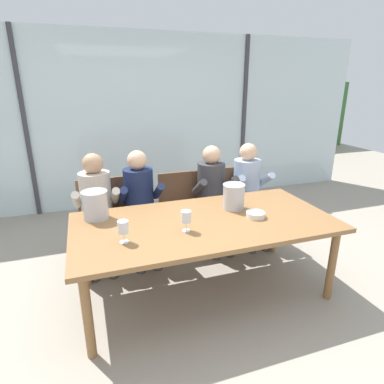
{
  "coord_description": "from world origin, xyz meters",
  "views": [
    {
      "loc": [
        -0.94,
        -2.42,
        1.88
      ],
      "look_at": [
        0.0,
        0.35,
        0.88
      ],
      "focal_mm": 30.06,
      "sensor_mm": 36.0,
      "label": 1
    }
  ],
  "objects_px": {
    "person_charcoal_jacket": "(213,191)",
    "ice_bucket_secondary": "(95,205)",
    "chair_right_of_center": "(211,201)",
    "dining_table": "(205,227)",
    "tasting_bowl": "(256,215)",
    "chair_near_curtain": "(99,214)",
    "person_pale_blue_shirt": "(249,187)",
    "wine_glass_by_left_taster": "(123,227)",
    "person_beige_jumper": "(97,204)",
    "chair_left_of_center": "(135,209)",
    "chair_near_window_right": "(243,197)",
    "wine_glass_near_bucket": "(186,217)",
    "person_navy_polo": "(140,199)",
    "ice_bucket_primary": "(234,196)",
    "chair_center": "(178,205)"
  },
  "relations": [
    {
      "from": "person_charcoal_jacket",
      "to": "ice_bucket_secondary",
      "type": "bearing_deg",
      "value": -160.36
    },
    {
      "from": "chair_right_of_center",
      "to": "person_charcoal_jacket",
      "type": "bearing_deg",
      "value": -107.99
    },
    {
      "from": "dining_table",
      "to": "tasting_bowl",
      "type": "distance_m",
      "value": 0.47
    },
    {
      "from": "chair_near_curtain",
      "to": "person_pale_blue_shirt",
      "type": "xyz_separation_m",
      "value": [
        1.75,
        -0.15,
        0.17
      ]
    },
    {
      "from": "person_charcoal_jacket",
      "to": "wine_glass_by_left_taster",
      "type": "distance_m",
      "value": 1.55
    },
    {
      "from": "person_charcoal_jacket",
      "to": "person_pale_blue_shirt",
      "type": "relative_size",
      "value": 1.0
    },
    {
      "from": "person_beige_jumper",
      "to": "ice_bucket_secondary",
      "type": "xyz_separation_m",
      "value": [
        -0.02,
        -0.48,
        0.17
      ]
    },
    {
      "from": "chair_near_curtain",
      "to": "chair_left_of_center",
      "type": "relative_size",
      "value": 1.0
    },
    {
      "from": "dining_table",
      "to": "chair_left_of_center",
      "type": "height_order",
      "value": "chair_left_of_center"
    },
    {
      "from": "chair_near_window_right",
      "to": "person_charcoal_jacket",
      "type": "relative_size",
      "value": 0.74
    },
    {
      "from": "person_beige_jumper",
      "to": "wine_glass_near_bucket",
      "type": "xyz_separation_m",
      "value": [
        0.66,
        -0.98,
        0.16
      ]
    },
    {
      "from": "person_charcoal_jacket",
      "to": "wine_glass_near_bucket",
      "type": "relative_size",
      "value": 6.93
    },
    {
      "from": "dining_table",
      "to": "person_navy_polo",
      "type": "relative_size",
      "value": 1.89
    },
    {
      "from": "person_pale_blue_shirt",
      "to": "wine_glass_near_bucket",
      "type": "xyz_separation_m",
      "value": [
        -1.11,
        -0.98,
        0.16
      ]
    },
    {
      "from": "chair_near_curtain",
      "to": "person_beige_jumper",
      "type": "relative_size",
      "value": 0.74
    },
    {
      "from": "wine_glass_near_bucket",
      "to": "person_beige_jumper",
      "type": "bearing_deg",
      "value": 123.77
    },
    {
      "from": "chair_near_curtain",
      "to": "person_beige_jumper",
      "type": "bearing_deg",
      "value": -95.11
    },
    {
      "from": "person_pale_blue_shirt",
      "to": "dining_table",
      "type": "bearing_deg",
      "value": -135.86
    },
    {
      "from": "chair_right_of_center",
      "to": "ice_bucket_primary",
      "type": "height_order",
      "value": "ice_bucket_primary"
    },
    {
      "from": "chair_left_of_center",
      "to": "wine_glass_near_bucket",
      "type": "xyz_separation_m",
      "value": [
        0.25,
        -1.13,
        0.34
      ]
    },
    {
      "from": "person_navy_polo",
      "to": "wine_glass_by_left_taster",
      "type": "bearing_deg",
      "value": -107.17
    },
    {
      "from": "chair_near_curtain",
      "to": "wine_glass_by_left_taster",
      "type": "relative_size",
      "value": 5.09
    },
    {
      "from": "chair_near_curtain",
      "to": "tasting_bowl",
      "type": "xyz_separation_m",
      "value": [
        1.32,
        -1.07,
        0.24
      ]
    },
    {
      "from": "chair_left_of_center",
      "to": "ice_bucket_primary",
      "type": "distance_m",
      "value": 1.21
    },
    {
      "from": "person_navy_polo",
      "to": "person_pale_blue_shirt",
      "type": "xyz_separation_m",
      "value": [
        1.31,
        0.0,
        0.0
      ]
    },
    {
      "from": "chair_left_of_center",
      "to": "chair_near_window_right",
      "type": "bearing_deg",
      "value": 5.17
    },
    {
      "from": "chair_left_of_center",
      "to": "ice_bucket_secondary",
      "type": "xyz_separation_m",
      "value": [
        -0.43,
        -0.64,
        0.34
      ]
    },
    {
      "from": "person_beige_jumper",
      "to": "person_navy_polo",
      "type": "xyz_separation_m",
      "value": [
        0.45,
        0.0,
        0.0
      ]
    },
    {
      "from": "dining_table",
      "to": "person_pale_blue_shirt",
      "type": "height_order",
      "value": "person_pale_blue_shirt"
    },
    {
      "from": "chair_left_of_center",
      "to": "tasting_bowl",
      "type": "height_order",
      "value": "chair_left_of_center"
    },
    {
      "from": "chair_near_window_right",
      "to": "person_charcoal_jacket",
      "type": "distance_m",
      "value": 0.51
    },
    {
      "from": "dining_table",
      "to": "person_pale_blue_shirt",
      "type": "xyz_separation_m",
      "value": [
        0.89,
        0.83,
        0.02
      ]
    },
    {
      "from": "chair_near_window_right",
      "to": "person_beige_jumper",
      "type": "distance_m",
      "value": 1.78
    },
    {
      "from": "chair_near_window_right",
      "to": "person_pale_blue_shirt",
      "type": "xyz_separation_m",
      "value": [
        0.01,
        -0.14,
        0.17
      ]
    },
    {
      "from": "chair_center",
      "to": "ice_bucket_secondary",
      "type": "xyz_separation_m",
      "value": [
        -0.94,
        -0.62,
        0.34
      ]
    },
    {
      "from": "chair_near_window_right",
      "to": "wine_glass_by_left_taster",
      "type": "height_order",
      "value": "wine_glass_by_left_taster"
    },
    {
      "from": "chair_left_of_center",
      "to": "chair_near_window_right",
      "type": "height_order",
      "value": "same"
    },
    {
      "from": "wine_glass_by_left_taster",
      "to": "person_pale_blue_shirt",
      "type": "bearing_deg",
      "value": 32.21
    },
    {
      "from": "chair_right_of_center",
      "to": "ice_bucket_secondary",
      "type": "xyz_separation_m",
      "value": [
        -1.36,
        -0.62,
        0.34
      ]
    },
    {
      "from": "ice_bucket_secondary",
      "to": "wine_glass_near_bucket",
      "type": "bearing_deg",
      "value": -36.24
    },
    {
      "from": "chair_left_of_center",
      "to": "person_beige_jumper",
      "type": "xyz_separation_m",
      "value": [
        -0.41,
        -0.15,
        0.17
      ]
    },
    {
      "from": "person_pale_blue_shirt",
      "to": "person_beige_jumper",
      "type": "bearing_deg",
      "value": -178.97
    },
    {
      "from": "chair_near_curtain",
      "to": "ice_bucket_secondary",
      "type": "relative_size",
      "value": 3.44
    },
    {
      "from": "chair_center",
      "to": "chair_right_of_center",
      "type": "height_order",
      "value": "same"
    },
    {
      "from": "chair_right_of_center",
      "to": "person_charcoal_jacket",
      "type": "xyz_separation_m",
      "value": [
        -0.03,
        -0.14,
        0.17
      ]
    },
    {
      "from": "chair_center",
      "to": "person_charcoal_jacket",
      "type": "xyz_separation_m",
      "value": [
        0.39,
        -0.13,
        0.17
      ]
    },
    {
      "from": "person_navy_polo",
      "to": "ice_bucket_primary",
      "type": "distance_m",
      "value": 1.04
    },
    {
      "from": "chair_center",
      "to": "wine_glass_near_bucket",
      "type": "bearing_deg",
      "value": -103.01
    },
    {
      "from": "person_charcoal_jacket",
      "to": "ice_bucket_primary",
      "type": "bearing_deg",
      "value": -96.3
    },
    {
      "from": "chair_near_window_right",
      "to": "wine_glass_by_left_taster",
      "type": "xyz_separation_m",
      "value": [
        -1.61,
        -1.15,
        0.34
      ]
    }
  ]
}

